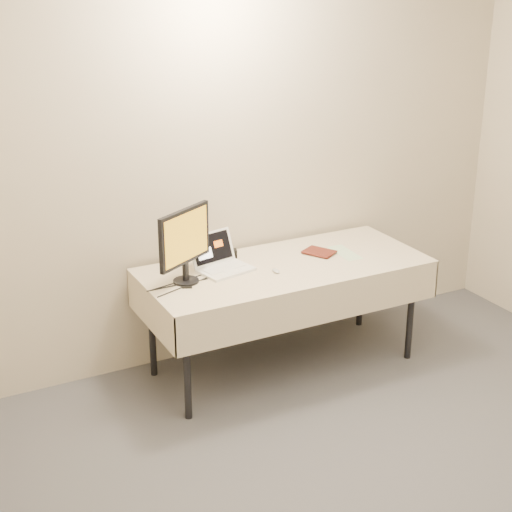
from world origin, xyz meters
name	(u,v)px	position (x,y,z in m)	size (l,w,h in m)	color
back_wall	(252,157)	(0.00, 2.50, 1.35)	(4.00, 0.10, 2.70)	beige
table	(285,274)	(0.00, 2.05, 0.68)	(1.86, 0.81, 0.74)	black
laptop	(220,261)	(-0.40, 2.18, 0.79)	(0.38, 0.36, 0.22)	white
monitor	(185,240)	(-0.68, 2.08, 1.01)	(0.41, 0.25, 0.47)	black
book	(314,243)	(0.24, 2.08, 0.84)	(0.15, 0.02, 0.20)	maroon
alarm_clock	(227,254)	(-0.28, 2.33, 0.77)	(0.14, 0.10, 0.06)	black
clicker	(276,271)	(-0.11, 1.96, 0.75)	(0.04, 0.08, 0.02)	#BCBCBF
paper_form	(345,253)	(0.47, 2.05, 0.74)	(0.12, 0.30, 0.00)	#BDE0B2
usb_dongle	(187,287)	(-0.71, 1.99, 0.74)	(0.06, 0.02, 0.01)	black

